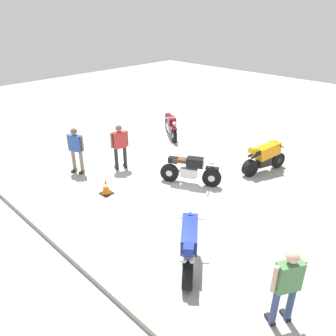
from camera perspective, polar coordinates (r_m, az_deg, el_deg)
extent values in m
plane|color=#ADAAA3|center=(11.29, 2.95, -2.77)|extent=(40.00, 40.00, 0.00)
cube|color=gray|center=(8.90, -17.64, -12.56)|extent=(14.00, 0.30, 0.15)
cylinder|color=black|center=(11.09, 7.54, -1.69)|extent=(0.62, 0.42, 0.64)
cylinder|color=black|center=(11.33, 0.27, -0.81)|extent=(0.62, 0.42, 0.64)
cylinder|color=silver|center=(11.09, 7.54, -1.69)|extent=(0.26, 0.23, 0.22)
cylinder|color=silver|center=(11.33, 0.27, -0.81)|extent=(0.26, 0.23, 0.22)
cube|color=silver|center=(11.15, 3.63, -0.76)|extent=(0.63, 0.52, 0.32)
cube|color=black|center=(10.94, 4.71, 0.99)|extent=(0.64, 0.55, 0.30)
cube|color=black|center=(10.93, 7.65, -0.07)|extent=(0.46, 0.35, 0.08)
cube|color=#4C2D19|center=(11.01, 2.42, 1.34)|extent=(0.65, 0.52, 0.12)
cube|color=black|center=(11.08, 0.90, 1.42)|extent=(0.39, 0.35, 0.18)
cylinder|color=silver|center=(11.39, 1.83, -0.37)|extent=(0.54, 0.37, 0.16)
cylinder|color=silver|center=(10.79, 6.48, 1.99)|extent=(0.37, 0.63, 0.04)
sphere|color=silver|center=(10.85, 7.58, 0.90)|extent=(0.16, 0.16, 0.16)
cylinder|color=black|center=(14.63, 1.08, 5.63)|extent=(0.60, 0.46, 0.64)
cylinder|color=black|center=(15.97, -0.08, 7.42)|extent=(0.60, 0.46, 0.64)
cylinder|color=silver|center=(14.63, 1.08, 5.63)|extent=(0.26, 0.24, 0.22)
cylinder|color=silver|center=(15.97, -0.08, 7.42)|extent=(0.26, 0.24, 0.22)
cube|color=silver|center=(15.31, 0.44, 6.98)|extent=(0.62, 0.54, 0.32)
cube|color=maroon|center=(15.00, 0.60, 8.18)|extent=(0.64, 0.58, 0.30)
cube|color=maroon|center=(14.51, 1.09, 6.92)|extent=(0.45, 0.38, 0.08)
cube|color=black|center=(15.41, 0.24, 8.76)|extent=(0.64, 0.55, 0.12)
cube|color=maroon|center=(15.69, 0.01, 9.01)|extent=(0.39, 0.36, 0.18)
cylinder|color=silver|center=(15.73, 0.74, 7.32)|extent=(0.52, 0.40, 0.16)
cylinder|color=silver|center=(14.61, 0.89, 8.71)|extent=(0.42, 0.60, 0.04)
sphere|color=silver|center=(14.47, 1.07, 7.70)|extent=(0.16, 0.16, 0.16)
cylinder|color=black|center=(12.96, 18.35, 1.32)|extent=(0.32, 0.62, 0.60)
cylinder|color=black|center=(12.05, 13.96, 0.01)|extent=(0.38, 0.64, 0.60)
cylinder|color=black|center=(12.96, 18.35, 1.32)|extent=(0.23, 0.25, 0.21)
cylinder|color=black|center=(12.05, 13.96, 0.01)|extent=(0.23, 0.25, 0.21)
cube|color=black|center=(12.42, 16.12, 1.06)|extent=(0.42, 0.62, 0.32)
cube|color=orange|center=(12.37, 16.85, 2.88)|extent=(0.62, 1.05, 0.57)
cone|color=orange|center=(12.68, 18.59, 3.93)|extent=(0.42, 0.43, 0.39)
cube|color=black|center=(12.07, 15.56, 2.83)|extent=(0.41, 0.65, 0.12)
cube|color=orange|center=(11.84, 14.56, 2.91)|extent=(0.31, 0.39, 0.23)
cylinder|color=black|center=(11.89, 14.90, 2.03)|extent=(0.19, 0.40, 0.17)
cylinder|color=black|center=(11.99, 14.38, 2.30)|extent=(0.19, 0.40, 0.17)
cylinder|color=black|center=(12.57, 18.16, 3.91)|extent=(0.68, 0.23, 0.04)
sphere|color=silver|center=(12.75, 18.80, 3.79)|extent=(0.16, 0.16, 0.16)
cylinder|color=black|center=(8.44, 3.75, -11.63)|extent=(0.50, 0.57, 0.60)
cylinder|color=black|center=(7.42, 3.39, -18.02)|extent=(0.55, 0.61, 0.60)
cylinder|color=silver|center=(8.44, 3.75, -11.63)|extent=(0.27, 0.28, 0.21)
cylinder|color=silver|center=(7.42, 3.39, -18.02)|extent=(0.27, 0.28, 0.21)
cube|color=silver|center=(7.81, 3.60, -14.30)|extent=(0.57, 0.61, 0.32)
cube|color=navy|center=(7.68, 3.72, -11.31)|extent=(0.90, 0.99, 0.57)
cone|color=navy|center=(8.01, 3.88, -8.19)|extent=(0.49, 0.49, 0.39)
cube|color=black|center=(7.32, 3.63, -12.78)|extent=(0.58, 0.63, 0.12)
cube|color=navy|center=(7.04, 3.56, -13.80)|extent=(0.39, 0.41, 0.23)
cylinder|color=silver|center=(7.19, 4.19, -14.67)|extent=(0.32, 0.36, 0.17)
cylinder|color=silver|center=(7.19, 2.88, -14.62)|extent=(0.32, 0.36, 0.17)
cylinder|color=silver|center=(7.88, 3.85, -8.65)|extent=(0.57, 0.47, 0.04)
sphere|color=silver|center=(8.10, 3.88, -8.17)|extent=(0.16, 0.16, 0.16)
cylinder|color=gray|center=(12.46, -15.92, 1.23)|extent=(0.17, 0.17, 0.83)
cube|color=black|center=(12.57, -15.86, -0.43)|extent=(0.20, 0.28, 0.08)
cylinder|color=gray|center=(12.28, -14.66, 1.02)|extent=(0.17, 0.17, 0.83)
cube|color=black|center=(12.39, -14.61, -0.66)|extent=(0.20, 0.28, 0.08)
cube|color=#3359A5|center=(12.09, -15.69, 4.17)|extent=(0.52, 0.39, 0.59)
cylinder|color=brown|center=(12.24, -16.77, 4.39)|extent=(0.12, 0.12, 0.55)
cylinder|color=brown|center=(11.93, -14.59, 4.10)|extent=(0.12, 0.12, 0.55)
sphere|color=brown|center=(11.94, -15.94, 6.11)|extent=(0.22, 0.22, 0.22)
cylinder|color=#384772|center=(7.11, 20.31, -21.08)|extent=(0.18, 0.18, 0.85)
cube|color=black|center=(7.42, 19.54, -22.83)|extent=(0.28, 0.22, 0.08)
cylinder|color=#384772|center=(6.96, 17.87, -21.94)|extent=(0.18, 0.18, 0.85)
cube|color=black|center=(7.27, 17.14, -23.67)|extent=(0.28, 0.22, 0.08)
cube|color=#4C7F4C|center=(6.53, 20.07, -17.16)|extent=(0.43, 0.52, 0.60)
cylinder|color=#D8AD8C|center=(6.66, 22.19, -16.35)|extent=(0.12, 0.12, 0.57)
cylinder|color=#D8AD8C|center=(6.38, 17.90, -17.75)|extent=(0.12, 0.12, 0.57)
sphere|color=#D8AD8C|center=(6.24, 20.72, -14.15)|extent=(0.23, 0.23, 0.23)
cylinder|color=#262628|center=(12.34, -7.41, 1.86)|extent=(0.17, 0.17, 0.84)
cube|color=black|center=(12.55, -7.40, 0.38)|extent=(0.28, 0.19, 0.08)
cylinder|color=#262628|center=(12.26, -8.89, 1.58)|extent=(0.17, 0.17, 0.84)
cube|color=black|center=(12.47, -8.85, 0.10)|extent=(0.28, 0.19, 0.08)
cube|color=#B23333|center=(12.02, -8.36, 4.83)|extent=(0.38, 0.52, 0.60)
cylinder|color=brown|center=(12.09, -7.09, 5.13)|extent=(0.12, 0.12, 0.56)
cylinder|color=brown|center=(11.95, -9.66, 4.69)|extent=(0.12, 0.12, 0.56)
sphere|color=brown|center=(11.87, -8.50, 6.81)|extent=(0.23, 0.23, 0.23)
cube|color=black|center=(10.90, -10.56, -4.30)|extent=(0.36, 0.36, 0.03)
cone|color=orange|center=(10.77, -10.67, -3.08)|extent=(0.28, 0.28, 0.50)
cylinder|color=white|center=(10.75, -10.69, -2.90)|extent=(0.19, 0.19, 0.08)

